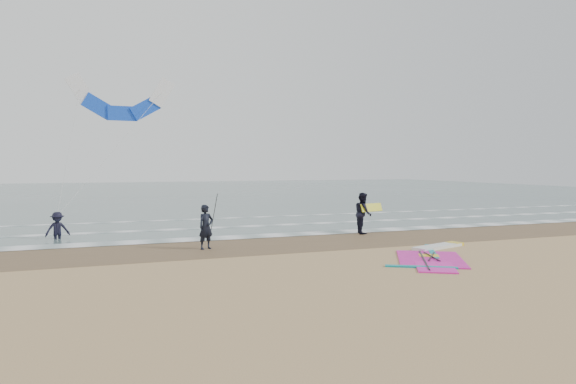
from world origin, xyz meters
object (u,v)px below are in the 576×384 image
object	(u,v)px
windsurf_rig	(434,255)
person_wading	(57,222)
person_standing	(206,227)
surf_kite	(122,102)
person_walking	(363,213)

from	to	relation	value
windsurf_rig	person_wading	size ratio (longest dim) A/B	3.38
person_standing	surf_kite	size ratio (longest dim) A/B	0.24
windsurf_rig	person_standing	xyz separation A→B (m)	(-7.37, 4.38, 0.84)
surf_kite	windsurf_rig	bearing A→B (deg)	-55.00
person_standing	person_wading	size ratio (longest dim) A/B	1.11
person_wading	surf_kite	xyz separation A→B (m)	(3.01, 4.95, 5.91)
person_walking	surf_kite	bearing A→B (deg)	68.70
person_wading	surf_kite	size ratio (longest dim) A/B	0.22
person_standing	surf_kite	distance (m)	11.72
person_standing	person_wading	world-z (taller)	person_standing
person_standing	person_walking	size ratio (longest dim) A/B	0.88
person_walking	person_wading	world-z (taller)	person_walking
person_standing	person_wading	bearing A→B (deg)	114.88
windsurf_rig	surf_kite	distance (m)	18.59
windsurf_rig	person_walking	world-z (taller)	person_walking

